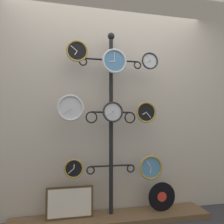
% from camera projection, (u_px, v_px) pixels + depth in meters
% --- Properties ---
extents(shop_wall, '(4.40, 0.04, 2.80)m').
position_uv_depth(shop_wall, '(108.00, 97.00, 2.68)').
color(shop_wall, '#BCB2A3').
rests_on(shop_wall, ground_plane).
extents(low_shelf, '(2.20, 0.36, 0.06)m').
position_uv_depth(low_shelf, '(112.00, 218.00, 2.39)').
color(low_shelf, brown).
rests_on(low_shelf, ground_plane).
extents(display_stand, '(0.75, 0.43, 2.14)m').
position_uv_depth(display_stand, '(111.00, 151.00, 2.49)').
color(display_stand, black).
rests_on(display_stand, ground_plane).
extents(clock_top_left, '(0.24, 0.04, 0.24)m').
position_uv_depth(clock_top_left, '(77.00, 51.00, 2.38)').
color(clock_top_left, black).
extents(clock_top_center, '(0.28, 0.04, 0.28)m').
position_uv_depth(clock_top_center, '(114.00, 61.00, 2.45)').
color(clock_top_center, '#4C84B2').
extents(clock_top_right, '(0.20, 0.04, 0.20)m').
position_uv_depth(clock_top_right, '(150.00, 61.00, 2.55)').
color(clock_top_right, silver).
extents(clock_middle_left, '(0.29, 0.04, 0.29)m').
position_uv_depth(clock_middle_left, '(70.00, 108.00, 2.34)').
color(clock_middle_left, silver).
extents(clock_middle_center, '(0.23, 0.04, 0.23)m').
position_uv_depth(clock_middle_center, '(112.00, 112.00, 2.43)').
color(clock_middle_center, silver).
extents(clock_middle_right, '(0.24, 0.04, 0.24)m').
position_uv_depth(clock_middle_right, '(146.00, 112.00, 2.52)').
color(clock_middle_right, black).
extents(clock_bottom_left, '(0.21, 0.04, 0.21)m').
position_uv_depth(clock_bottom_left, '(74.00, 169.00, 2.28)').
color(clock_bottom_left, black).
extents(clock_bottom_right, '(0.28, 0.04, 0.28)m').
position_uv_depth(clock_bottom_right, '(151.00, 168.00, 2.46)').
color(clock_bottom_right, '#4C84B2').
extents(vinyl_record, '(0.33, 0.01, 0.33)m').
position_uv_depth(vinyl_record, '(162.00, 197.00, 2.52)').
color(vinyl_record, black).
rests_on(vinyl_record, low_shelf).
extents(picture_frame, '(0.50, 0.02, 0.34)m').
position_uv_depth(picture_frame, '(70.00, 203.00, 2.32)').
color(picture_frame, '#4C381E').
rests_on(picture_frame, low_shelf).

